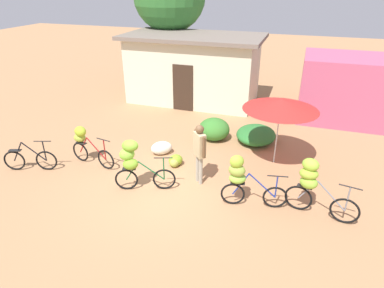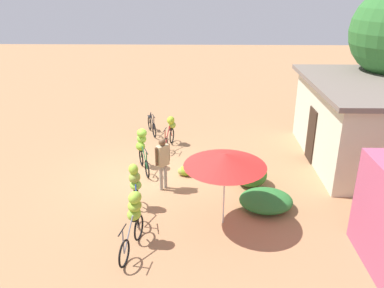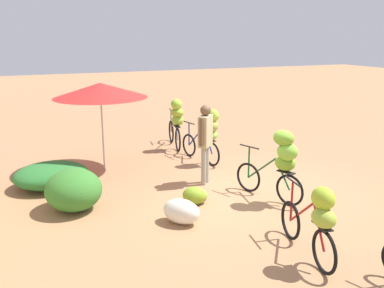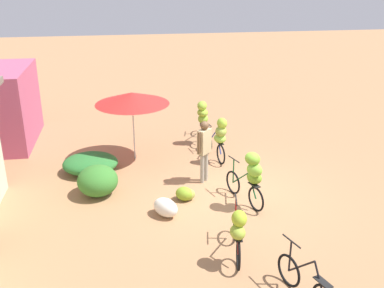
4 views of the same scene
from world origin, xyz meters
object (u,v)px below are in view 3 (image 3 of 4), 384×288
object	(u,v)px
banana_pile_on_ground	(196,196)
produce_sack	(181,211)
bicycle_near_pile	(316,218)
market_umbrella	(100,90)
bicycle_rightmost	(176,119)
person_vendor	(205,136)
bicycle_center_loaded	(281,159)
bicycle_by_shop	(208,132)

from	to	relation	value
banana_pile_on_ground	produce_sack	xyz separation A→B (m)	(-0.70, 0.58, 0.05)
bicycle_near_pile	banana_pile_on_ground	bearing A→B (deg)	14.29
market_umbrella	bicycle_near_pile	world-z (taller)	market_umbrella
market_umbrella	bicycle_rightmost	bearing A→B (deg)	-65.32
market_umbrella	person_vendor	bearing A→B (deg)	-135.87
bicycle_center_loaded	banana_pile_on_ground	world-z (taller)	bicycle_center_loaded
bicycle_rightmost	produce_sack	bearing A→B (deg)	159.92
person_vendor	bicycle_rightmost	bearing A→B (deg)	-8.89
produce_sack	bicycle_rightmost	bearing A→B (deg)	-20.08
bicycle_rightmost	banana_pile_on_ground	size ratio (longest dim) A/B	2.91
person_vendor	market_umbrella	bearing A→B (deg)	44.13
banana_pile_on_ground	produce_sack	size ratio (longest dim) A/B	0.85
bicycle_by_shop	banana_pile_on_ground	bearing A→B (deg)	149.66
banana_pile_on_ground	person_vendor	xyz separation A→B (m)	(0.98, -0.66, 0.93)
banana_pile_on_ground	person_vendor	bearing A→B (deg)	-33.76
bicycle_rightmost	bicycle_center_loaded	bearing A→B (deg)	-174.71
person_vendor	bicycle_by_shop	bearing A→B (deg)	-27.61
bicycle_by_shop	produce_sack	distance (m)	3.61
bicycle_center_loaded	person_vendor	xyz separation A→B (m)	(1.56, 0.88, 0.19)
bicycle_near_pile	bicycle_center_loaded	bearing A→B (deg)	-22.04
market_umbrella	bicycle_center_loaded	distance (m)	4.53
bicycle_by_shop	person_vendor	distance (m)	1.50
bicycle_rightmost	banana_pile_on_ground	distance (m)	4.17
bicycle_center_loaded	bicycle_by_shop	size ratio (longest dim) A/B	0.96
bicycle_near_pile	bicycle_rightmost	size ratio (longest dim) A/B	0.96
bicycle_rightmost	produce_sack	distance (m)	5.00
market_umbrella	banana_pile_on_ground	xyz separation A→B (m)	(-2.89, -1.19, -1.78)
bicycle_by_shop	bicycle_rightmost	xyz separation A→B (m)	(1.66, 0.22, 0.05)
bicycle_by_shop	bicycle_rightmost	distance (m)	1.67
bicycle_by_shop	produce_sack	world-z (taller)	bicycle_by_shop
market_umbrella	bicycle_near_pile	bearing A→B (deg)	-161.40
banana_pile_on_ground	person_vendor	world-z (taller)	person_vendor
market_umbrella	bicycle_by_shop	world-z (taller)	market_umbrella
bicycle_rightmost	banana_pile_on_ground	bearing A→B (deg)	164.16
banana_pile_on_ground	bicycle_center_loaded	bearing A→B (deg)	-110.53
bicycle_by_shop	bicycle_rightmost	size ratio (longest dim) A/B	0.95
market_umbrella	bicycle_by_shop	bearing A→B (deg)	-103.22
bicycle_near_pile	bicycle_rightmost	world-z (taller)	bicycle_rightmost
bicycle_near_pile	person_vendor	bearing A→B (deg)	0.44
bicycle_by_shop	bicycle_near_pile	bearing A→B (deg)	172.48
produce_sack	bicycle_near_pile	bearing A→B (deg)	-147.51
bicycle_by_shop	produce_sack	size ratio (longest dim) A/B	2.36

